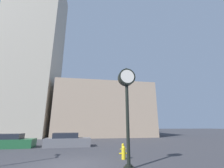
% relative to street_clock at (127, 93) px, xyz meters
% --- Properties ---
extents(ground_plane, '(200.00, 200.00, 0.00)m').
position_rel_street_clock_xyz_m(ground_plane, '(-2.99, 1.34, -3.96)').
color(ground_plane, '#38383D').
extents(building_tall_tower, '(10.81, 12.00, 37.36)m').
position_rel_street_clock_xyz_m(building_tall_tower, '(-14.54, 25.34, 14.72)').
color(building_tall_tower, '#BCB29E').
rests_on(building_tall_tower, ground_plane).
extents(building_storefront_row, '(19.64, 12.00, 10.74)m').
position_rel_street_clock_xyz_m(building_storefront_row, '(1.66, 25.34, 1.41)').
color(building_storefront_row, tan).
rests_on(building_storefront_row, ground_plane).
extents(street_clock, '(0.98, 0.55, 5.50)m').
position_rel_street_clock_xyz_m(street_clock, '(0.00, 0.00, 0.00)').
color(street_clock, black).
rests_on(street_clock, ground_plane).
extents(car_green, '(4.59, 1.98, 1.36)m').
position_rel_street_clock_xyz_m(car_green, '(-9.71, 9.38, -3.38)').
color(car_green, '#236038').
rests_on(car_green, ground_plane).
extents(car_grey, '(4.75, 2.01, 1.41)m').
position_rel_street_clock_xyz_m(car_grey, '(-4.07, 9.33, -3.36)').
color(car_grey, slate).
rests_on(car_grey, ground_plane).
extents(fire_hydrant_near, '(0.59, 0.26, 0.82)m').
position_rel_street_clock_xyz_m(fire_hydrant_near, '(0.31, 2.33, -3.54)').
color(fire_hydrant_near, yellow).
rests_on(fire_hydrant_near, ground_plane).
extents(fire_hydrant_far, '(0.47, 0.21, 0.78)m').
position_rel_street_clock_xyz_m(fire_hydrant_far, '(0.74, 4.21, -3.56)').
color(fire_hydrant_far, yellow).
rests_on(fire_hydrant_far, ground_plane).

